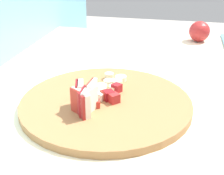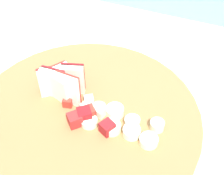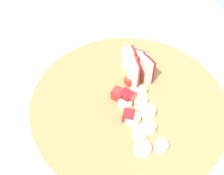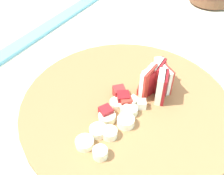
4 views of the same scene
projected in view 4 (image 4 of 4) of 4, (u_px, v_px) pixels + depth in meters
name	position (u px, v px, depth m)	size (l,w,h in m)	color
cutting_board	(126.00, 106.00, 0.48)	(0.39, 0.39, 0.02)	olive
apple_wedge_fan	(157.00, 79.00, 0.48)	(0.08, 0.05, 0.06)	#B22D23
apple_dice_pile	(124.00, 101.00, 0.46)	(0.11, 0.07, 0.02)	#B22D23
banana_slice_rows	(110.00, 126.00, 0.42)	(0.13, 0.06, 0.02)	#F4EAC6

